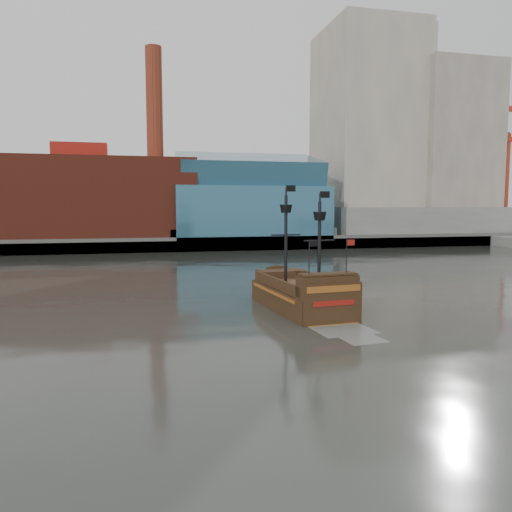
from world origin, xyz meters
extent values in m
plane|color=#282A25|center=(0.00, 0.00, 0.00)|extent=(400.00, 400.00, 0.00)
cube|color=slate|center=(0.00, 92.00, 1.00)|extent=(220.00, 60.00, 2.00)
cube|color=#4C4C49|center=(0.00, 62.50, 1.30)|extent=(220.00, 1.00, 2.60)
cube|color=maroon|center=(-22.00, 72.00, 9.50)|extent=(42.00, 18.00, 15.00)
cube|color=#2C5E77|center=(10.00, 70.00, 7.00)|extent=(30.00, 16.00, 10.00)
cube|color=#B6A996|center=(40.00, 80.00, 25.00)|extent=(20.00, 22.00, 46.00)
cube|color=#A49989|center=(58.00, 76.00, 21.00)|extent=(18.00, 18.00, 38.00)
cube|color=#B6A996|center=(50.00, 97.00, 28.00)|extent=(24.00, 20.00, 52.00)
cube|color=slate|center=(48.00, 66.00, 5.00)|extent=(40.00, 6.00, 6.00)
cylinder|color=maroon|center=(-8.00, 74.00, 28.00)|extent=(3.20, 3.20, 22.00)
cube|color=#2C5E77|center=(10.00, 70.00, 15.00)|extent=(28.00, 14.94, 8.78)
cube|color=slate|center=(78.00, 82.00, 3.50)|extent=(4.00, 4.00, 3.00)
cylinder|color=#A52E1B|center=(78.00, 82.00, 18.00)|extent=(1.40, 1.40, 32.00)
cube|color=#A52E1B|center=(75.00, 82.00, 33.00)|extent=(5.00, 2.50, 2.50)
cube|color=slate|center=(88.00, 92.00, 3.50)|extent=(4.00, 4.00, 3.00)
cylinder|color=#A52E1B|center=(88.00, 92.00, 15.00)|extent=(1.40, 1.40, 26.00)
cube|color=#A52E1B|center=(85.00, 92.00, 27.00)|extent=(5.00, 2.50, 2.50)
cube|color=black|center=(0.92, 9.60, 0.55)|extent=(5.56, 11.30, 2.36)
cube|color=#4C2D1C|center=(0.92, 9.60, 1.86)|extent=(5.01, 10.17, 0.27)
cube|color=black|center=(0.50, 13.94, 2.18)|extent=(4.05, 2.54, 0.91)
cube|color=black|center=(1.36, 4.89, 2.55)|extent=(4.44, 1.86, 1.64)
cube|color=black|center=(1.44, 4.06, 1.09)|extent=(4.46, 0.65, 3.64)
cube|color=brown|center=(1.45, 3.93, 2.55)|extent=(4.08, 0.46, 0.45)
cube|color=maroon|center=(1.45, 3.93, 1.55)|extent=(3.18, 0.37, 0.36)
cylinder|color=black|center=(0.06, 10.89, 5.55)|extent=(0.28, 0.28, 7.09)
cylinder|color=black|center=(1.89, 8.04, 5.27)|extent=(0.28, 0.28, 6.55)
cone|color=black|center=(0.06, 10.89, 8.00)|extent=(1.09, 1.09, 0.64)
cone|color=black|center=(1.89, 8.04, 7.46)|extent=(1.09, 1.09, 0.64)
cube|color=black|center=(0.47, 10.92, 9.64)|extent=(0.82, 0.10, 0.50)
cube|color=black|center=(2.29, 8.08, 9.09)|extent=(0.82, 0.10, 0.50)
cube|color=gray|center=(1.59, 2.53, 0.01)|extent=(4.16, 3.63, 0.01)
camera|label=1|loc=(-11.55, -27.83, 8.22)|focal=35.00mm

